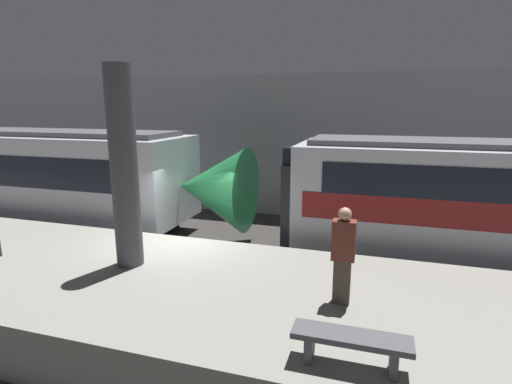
% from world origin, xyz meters
% --- Properties ---
extents(ground_plane, '(120.00, 120.00, 0.00)m').
position_xyz_m(ground_plane, '(0.00, 0.00, 0.00)').
color(ground_plane, '#33302D').
extents(platform, '(40.00, 4.62, 0.99)m').
position_xyz_m(platform, '(0.00, -2.31, 0.50)').
color(platform, gray).
rests_on(platform, ground).
extents(station_rear_barrier, '(50.00, 0.15, 5.42)m').
position_xyz_m(station_rear_barrier, '(0.00, 6.26, 2.71)').
color(station_rear_barrier, '#939399').
rests_on(station_rear_barrier, ground).
extents(support_pillar_near, '(0.55, 0.55, 4.06)m').
position_xyz_m(support_pillar_near, '(-0.24, -1.94, 3.03)').
color(support_pillar_near, '#47474C').
rests_on(support_pillar_near, platform).
extents(person_walking, '(0.38, 0.24, 1.67)m').
position_xyz_m(person_walking, '(4.17, -2.35, 1.87)').
color(person_walking, '#473D33').
rests_on(person_walking, platform).
extents(platform_bench, '(1.50, 0.40, 0.45)m').
position_xyz_m(platform_bench, '(4.44, -4.04, 1.33)').
color(platform_bench, '#4C4C51').
rests_on(platform_bench, platform).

